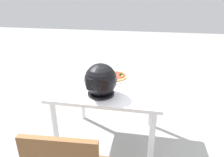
{
  "coord_description": "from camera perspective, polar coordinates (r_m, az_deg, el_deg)",
  "views": [
    {
      "loc": [
        -0.34,
        1.74,
        1.5
      ],
      "look_at": [
        -0.01,
        -0.06,
        0.72
      ],
      "focal_mm": 32.36,
      "sensor_mm": 36.0,
      "label": 1
    }
  ],
  "objects": [
    {
      "name": "motorcycle_helmet",
      "position": [
        1.68,
        -3.25,
        -0.54
      ],
      "size": [
        0.27,
        0.27,
        0.27
      ],
      "color": "black",
      "rests_on": "dining_table"
    },
    {
      "name": "pizza_plate",
      "position": [
        2.06,
        0.6,
        0.3
      ],
      "size": [
        0.33,
        0.33,
        0.01
      ],
      "primitive_type": "cylinder",
      "color": "white",
      "rests_on": "dining_table"
    },
    {
      "name": "ground_plane",
      "position": [
        2.33,
        -0.56,
        -17.25
      ],
      "size": [
        14.0,
        14.0,
        0.0
      ],
      "primitive_type": "plane",
      "color": "#9E9E99"
    },
    {
      "name": "dining_table",
      "position": [
        1.99,
        -0.62,
        -3.57
      ],
      "size": [
        0.96,
        0.88,
        0.7
      ],
      "color": "white",
      "rests_on": "ground"
    },
    {
      "name": "pizza",
      "position": [
        2.05,
        0.63,
        0.76
      ],
      "size": [
        0.26,
        0.26,
        0.05
      ],
      "color": "tan",
      "rests_on": "pizza_plate"
    }
  ]
}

